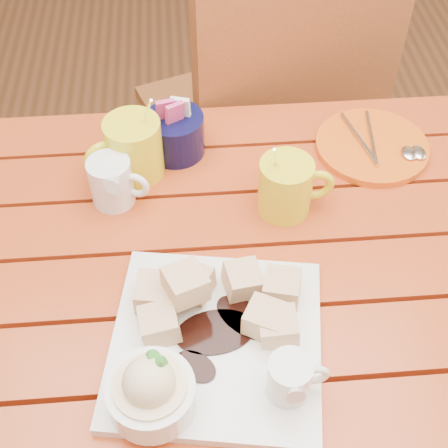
{
  "coord_description": "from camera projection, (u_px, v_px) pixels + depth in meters",
  "views": [
    {
      "loc": [
        -0.04,
        -0.54,
        1.48
      ],
      "look_at": [
        0.0,
        0.04,
        0.82
      ],
      "focal_mm": 50.0,
      "sensor_mm": 36.0,
      "label": 1
    }
  ],
  "objects": [
    {
      "name": "cream_pitcher",
      "position": [
        112.0,
        181.0,
        0.97
      ],
      "size": [
        0.1,
        0.08,
        0.08
      ],
      "rotation": [
        0.0,
        0.0,
        -0.33
      ],
      "color": "white",
      "rests_on": "table"
    },
    {
      "name": "coffee_mug_right",
      "position": [
        287.0,
        186.0,
        0.96
      ],
      "size": [
        0.12,
        0.08,
        0.14
      ],
      "rotation": [
        0.0,
        0.0,
        0.0
      ],
      "color": "yellow",
      "rests_on": "table"
    },
    {
      "name": "coffee_mug_left",
      "position": [
        132.0,
        148.0,
        1.01
      ],
      "size": [
        0.13,
        0.09,
        0.15
      ],
      "rotation": [
        0.0,
        0.0,
        0.39
      ],
      "color": "yellow",
      "rests_on": "table"
    },
    {
      "name": "orange_saucer",
      "position": [
        373.0,
        146.0,
        1.08
      ],
      "size": [
        0.2,
        0.2,
        0.02
      ],
      "rotation": [
        0.0,
        0.0,
        0.04
      ],
      "color": "#DA5612",
      "rests_on": "table"
    },
    {
      "name": "sugar_caddy",
      "position": [
        175.0,
        133.0,
        1.06
      ],
      "size": [
        0.1,
        0.1,
        0.11
      ],
      "color": "black",
      "rests_on": "table"
    },
    {
      "name": "chair_far",
      "position": [
        269.0,
        119.0,
        1.47
      ],
      "size": [
        0.59,
        0.59,
        0.97
      ],
      "rotation": [
        0.0,
        0.0,
        3.49
      ],
      "color": "brown",
      "rests_on": "ground"
    },
    {
      "name": "table",
      "position": [
        225.0,
        319.0,
        0.98
      ],
      "size": [
        1.2,
        0.79,
        0.75
      ],
      "color": "#9E3114",
      "rests_on": "ground"
    },
    {
      "name": "dessert_plate",
      "position": [
        203.0,
        347.0,
        0.79
      ],
      "size": [
        0.31,
        0.31,
        0.11
      ],
      "rotation": [
        0.0,
        0.0,
        -0.17
      ],
      "color": "white",
      "rests_on": "table"
    }
  ]
}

